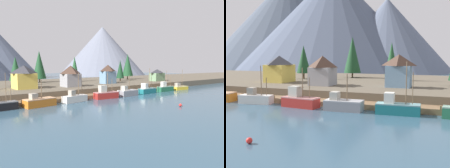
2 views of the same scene
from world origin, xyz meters
The scene contains 21 objects.
ground_plane centered at (0.00, 20.00, -0.50)m, with size 400.00×400.00×1.00m, color #335166.
dock centered at (0.00, 1.99, 0.50)m, with size 80.00×4.00×1.60m.
shoreline_bank centered at (0.00, 32.00, 1.25)m, with size 400.00×56.00×2.50m, color brown.
mountain_far_ridge centered at (96.67, 135.45, 25.29)m, with size 90.40×90.40×50.57m, color slate.
fishing_boat_orange centered at (-24.58, -2.14, 1.09)m, with size 7.43×3.92×6.35m.
fishing_boat_white centered at (-14.99, -1.75, 1.07)m, with size 7.03×3.22×7.70m.
fishing_boat_red centered at (-4.80, -1.83, 1.30)m, with size 7.34×3.41×7.43m.
fishing_boat_grey centered at (3.95, -1.86, 1.10)m, with size 6.84×3.40×6.52m.
fishing_boat_teal centered at (13.32, -1.61, 1.19)m, with size 7.24×2.94×8.68m.
fishing_boat_green centered at (23.74, -1.42, 1.21)m, with size 7.22×2.63×7.71m.
fishing_boat_yellow centered at (32.56, -1.84, 0.90)m, with size 7.04×3.44×8.08m.
house_green centered at (37.76, 13.93, 5.30)m, with size 6.85×4.47×5.49m.
house_yellow centered at (-21.87, 17.12, 6.17)m, with size 6.18×7.31×7.17m.
house_grey centered at (-7.47, 14.08, 6.14)m, with size 5.69×5.67×7.12m.
house_blue centered at (10.48, 16.47, 6.32)m, with size 5.72×4.29×7.47m.
conifer_near_left centered at (-8.51, 39.38, 9.98)m, with size 5.59×5.59×13.40m.
conifer_near_right centered at (5.40, 33.95, 8.72)m, with size 3.94×3.94×11.11m.
conifer_mid_left centered at (35.27, 31.39, 9.98)m, with size 5.76×5.76×13.21m.
conifer_mid_right centered at (22.72, 22.96, 8.02)m, with size 3.62×3.62×9.66m.
conifer_back_left centered at (-21.01, 29.06, 8.57)m, with size 4.36×4.36×10.36m.
channel_buoy centered at (1.03, -22.98, 0.35)m, with size 0.70×0.70×0.70m, color red.
Camera 1 is at (-43.43, -52.05, 9.48)m, focal length 35.10 mm.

